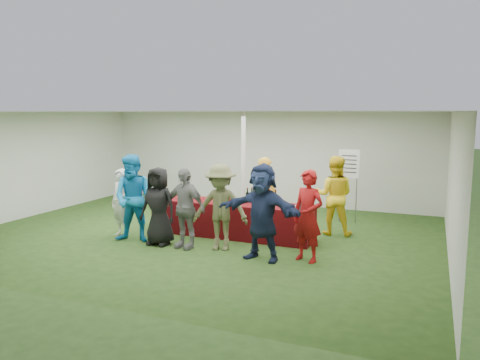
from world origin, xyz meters
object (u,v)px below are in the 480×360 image
at_px(customer_1, 134,198).
at_px(customer_5, 262,212).
at_px(customer_3, 185,208).
at_px(dump_bucket, 303,206).
at_px(staff_pourer, 265,195).
at_px(customer_2, 158,206).
at_px(wine_list_sign, 349,169).
at_px(customer_0, 121,203).
at_px(serving_table, 232,219).
at_px(customer_6, 308,216).
at_px(customer_4, 220,207).
at_px(staff_back, 334,195).

bearing_deg(customer_1, customer_5, -14.20).
distance_m(customer_3, customer_5, 1.69).
relative_size(dump_bucket, staff_pourer, 0.14).
relative_size(dump_bucket, customer_2, 0.15).
bearing_deg(wine_list_sign, customer_5, -104.83).
xyz_separation_m(customer_0, customer_3, (1.69, -0.22, 0.07)).
distance_m(serving_table, customer_2, 1.68).
bearing_deg(staff_pourer, customer_3, 75.20).
bearing_deg(staff_pourer, customer_6, 146.20).
relative_size(wine_list_sign, staff_pourer, 1.05).
xyz_separation_m(customer_4, customer_6, (1.76, -0.04, -0.01)).
distance_m(staff_back, customer_3, 3.34).
distance_m(dump_bucket, customer_3, 2.36).
relative_size(wine_list_sign, customer_3, 1.11).
bearing_deg(staff_back, customer_1, 23.53).
xyz_separation_m(customer_4, customer_5, (0.96, -0.28, 0.04)).
distance_m(dump_bucket, staff_back, 1.27).
relative_size(dump_bucket, wine_list_sign, 0.13).
bearing_deg(customer_0, wine_list_sign, 52.70).
xyz_separation_m(dump_bucket, staff_pourer, (-1.10, 0.81, 0.01)).
bearing_deg(serving_table, staff_back, 26.03).
bearing_deg(wine_list_sign, staff_back, -94.16).
bearing_deg(customer_0, customer_6, 14.32).
height_order(customer_2, customer_6, customer_6).
bearing_deg(staff_back, customer_5, 62.88).
xyz_separation_m(customer_2, customer_4, (1.32, 0.15, 0.05)).
bearing_deg(staff_pourer, serving_table, 62.62).
relative_size(customer_3, customer_4, 0.95).
bearing_deg(customer_2, customer_5, -3.08).
bearing_deg(customer_4, staff_back, 38.00).
bearing_deg(customer_4, serving_table, 91.62).
xyz_separation_m(serving_table, customer_3, (-0.50, -1.19, 0.43)).
height_order(customer_3, customer_6, customer_6).
distance_m(staff_back, customer_2, 3.82).
relative_size(dump_bucket, customer_6, 0.14).
bearing_deg(customer_2, staff_back, 34.87).
xyz_separation_m(wine_list_sign, customer_0, (-4.32, -3.23, -0.57)).
bearing_deg(staff_back, staff_pourer, 8.46).
xyz_separation_m(dump_bucket, wine_list_sign, (0.47, 2.48, 0.48)).
bearing_deg(staff_back, customer_2, 27.99).
bearing_deg(staff_back, customer_3, 33.91).
height_order(customer_1, customer_5, customer_1).
xyz_separation_m(staff_pourer, customer_4, (-0.34, -1.63, -0.01)).
xyz_separation_m(dump_bucket, customer_1, (-3.35, -0.96, 0.07)).
relative_size(customer_1, customer_6, 1.09).
bearing_deg(customer_6, customer_5, -144.33).
relative_size(customer_3, customer_5, 0.91).
height_order(customer_0, customer_3, customer_3).
distance_m(serving_table, dump_bucket, 1.74).
distance_m(dump_bucket, customer_5, 1.19).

